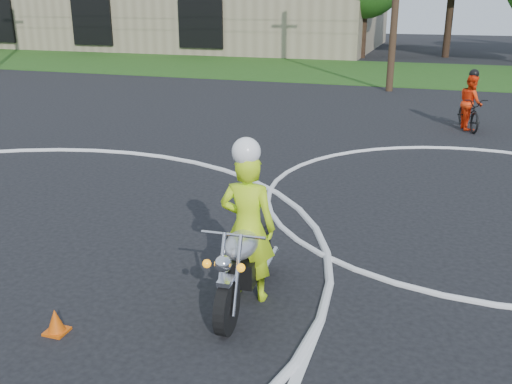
% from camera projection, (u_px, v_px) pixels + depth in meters
% --- Properties ---
extents(grass_strip, '(120.00, 10.00, 0.02)m').
position_uv_depth(grass_strip, '(304.00, 69.00, 30.08)').
color(grass_strip, '#1E4714').
rests_on(grass_strip, ground).
extents(course_markings, '(19.05, 19.05, 0.12)m').
position_uv_depth(course_markings, '(102.00, 237.00, 9.09)').
color(course_markings, silver).
rests_on(course_markings, ground).
extents(primary_motorcycle, '(0.75, 2.15, 1.13)m').
position_uv_depth(primary_motorcycle, '(245.00, 262.00, 6.99)').
color(primary_motorcycle, black).
rests_on(primary_motorcycle, ground).
extents(rider_primary_grp, '(0.72, 0.49, 2.10)m').
position_uv_depth(rider_primary_grp, '(248.00, 223.00, 6.96)').
color(rider_primary_grp, '#C6F519').
rests_on(rider_primary_grp, ground).
extents(rider_second_grp, '(1.07, 1.89, 1.72)m').
position_uv_depth(rider_second_grp, '(470.00, 108.00, 16.34)').
color(rider_second_grp, black).
rests_on(rider_second_grp, ground).
extents(traffic_cones, '(14.71, 10.27, 0.30)m').
position_uv_depth(traffic_cones, '(216.00, 294.00, 7.07)').
color(traffic_cones, '#DC540B').
rests_on(traffic_cones, ground).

